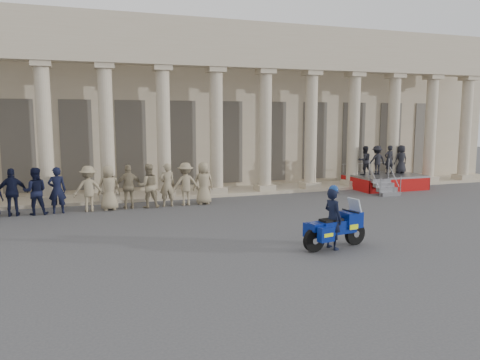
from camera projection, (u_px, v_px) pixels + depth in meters
The scene contains 6 objects.
ground at pixel (248, 236), 15.46m from camera, with size 90.00×90.00×0.00m, color #424244.
building at pixel (165, 107), 28.63m from camera, with size 40.00×12.50×9.00m.
officer_rank at pixel (18, 192), 18.56m from camera, with size 16.14×0.72×1.91m.
reviewing_stand at pixel (383, 167), 25.63m from camera, with size 3.83×3.78×2.35m.
motorcycle at pixel (336, 227), 14.01m from camera, with size 2.27×1.06×1.47m.
rider at pixel (333, 217), 13.90m from camera, with size 0.55×0.74×1.93m.
Camera 1 is at (-5.24, -14.12, 3.93)m, focal length 35.00 mm.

